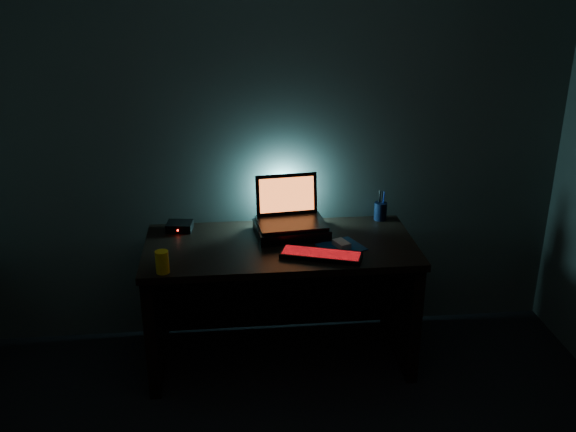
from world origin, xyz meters
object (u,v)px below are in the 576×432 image
object	(u,v)px
keyboard	(321,255)
router	(180,226)
juice_glass	(162,262)
laptop	(289,212)
mouse	(341,244)
pen_cup	(380,211)

from	to	relation	value
keyboard	router	size ratio (longest dim) A/B	2.82
keyboard	juice_glass	size ratio (longest dim) A/B	3.85
laptop	mouse	size ratio (longest dim) A/B	3.97
router	pen_cup	bearing A→B (deg)	9.49
router	mouse	bearing A→B (deg)	-12.96
keyboard	mouse	distance (m)	0.17
laptop	juice_glass	size ratio (longest dim) A/B	3.48
juice_glass	laptop	bearing A→B (deg)	34.07
keyboard	mouse	bearing A→B (deg)	60.28
laptop	keyboard	world-z (taller)	laptop
laptop	mouse	distance (m)	0.38
keyboard	juice_glass	xyz separation A→B (m)	(-0.82, -0.10, 0.05)
keyboard	laptop	bearing A→B (deg)	128.41
juice_glass	router	xyz separation A→B (m)	(0.05, 0.54, -0.03)
laptop	juice_glass	bearing A→B (deg)	-151.90
laptop	keyboard	distance (m)	0.41
pen_cup	laptop	bearing A→B (deg)	-168.00
juice_glass	pen_cup	bearing A→B (deg)	25.04
keyboard	pen_cup	size ratio (longest dim) A/B	4.14
mouse	keyboard	bearing A→B (deg)	-161.75
router	laptop	bearing A→B (deg)	0.62
mouse	router	size ratio (longest dim) A/B	0.64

